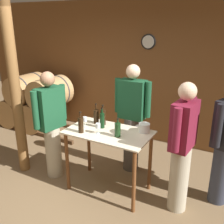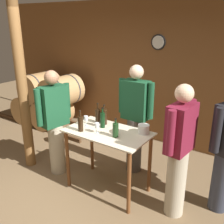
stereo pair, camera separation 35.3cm
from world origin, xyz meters
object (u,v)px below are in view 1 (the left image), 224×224
(wine_glass_near_left, at_px, (85,120))
(person_host, at_px, (51,124))
(wooden_post, at_px, (15,90))
(wine_bottle_right, at_px, (102,120))
(wine_bottle_far_right, at_px, (118,129))
(ice_bucket, at_px, (144,128))
(wine_glass_near_center, at_px, (98,126))
(wine_bottle_center, at_px, (103,117))
(person_visitor_with_scarf, at_px, (182,147))
(wine_bottle_left, at_px, (96,116))
(person_visitor_near_door, at_px, (132,117))
(wine_bottle_far_left, at_px, (81,124))

(wine_glass_near_left, distance_m, person_host, 0.58)
(wooden_post, relative_size, wine_bottle_right, 9.12)
(wooden_post, distance_m, person_host, 0.74)
(wooden_post, bearing_deg, wine_bottle_far_right, 4.20)
(ice_bucket, bearing_deg, wine_glass_near_center, -146.69)
(wine_bottle_far_right, xyz_separation_m, ice_bucket, (0.25, 0.30, -0.04))
(wine_glass_near_center, height_order, ice_bucket, wine_glass_near_center)
(wine_bottle_center, bearing_deg, person_visitor_with_scarf, -5.84)
(wine_bottle_left, distance_m, person_visitor_with_scarf, 1.30)
(wine_bottle_right, bearing_deg, person_visitor_near_door, 71.76)
(wine_bottle_left, relative_size, ice_bucket, 2.04)
(wine_bottle_far_right, relative_size, person_visitor_with_scarf, 0.15)
(wine_bottle_left, bearing_deg, wine_glass_near_center, -54.27)
(wine_bottle_left, height_order, wine_bottle_center, wine_bottle_left)
(wine_glass_near_left, bearing_deg, wine_bottle_far_left, -72.11)
(wine_bottle_center, xyz_separation_m, wine_glass_near_left, (-0.17, -0.20, -0.01))
(wine_bottle_far_right, bearing_deg, wooden_post, -175.80)
(wine_bottle_far_left, distance_m, person_visitor_near_door, 0.93)
(wine_glass_near_left, xyz_separation_m, wine_glass_near_center, (0.28, -0.11, -0.00))
(wine_bottle_right, height_order, wine_bottle_far_right, wine_bottle_right)
(wine_glass_near_left, bearing_deg, wine_glass_near_center, -20.77)
(wine_bottle_right, height_order, person_host, person_host)
(wine_bottle_left, bearing_deg, wooden_post, -162.08)
(wine_bottle_far_left, distance_m, person_host, 0.64)
(wine_glass_near_left, height_order, person_visitor_with_scarf, person_visitor_with_scarf)
(wooden_post, distance_m, person_visitor_near_door, 1.80)
(person_visitor_with_scarf, bearing_deg, wooden_post, -173.79)
(wine_bottle_center, bearing_deg, wine_glass_near_center, -70.98)
(wooden_post, distance_m, wine_bottle_far_left, 1.21)
(wine_bottle_far_right, xyz_separation_m, person_host, (-1.11, -0.01, -0.13))
(wine_glass_near_left, height_order, person_visitor_near_door, person_visitor_near_door)
(wine_bottle_far_right, xyz_separation_m, wine_glass_near_center, (-0.27, -0.04, 0.01))
(wine_bottle_far_left, relative_size, wine_glass_near_center, 2.07)
(ice_bucket, height_order, person_visitor_with_scarf, person_visitor_with_scarf)
(wine_bottle_center, height_order, wine_bottle_far_right, wine_bottle_center)
(wine_bottle_far_left, xyz_separation_m, person_visitor_with_scarf, (1.29, 0.26, -0.13))
(person_visitor_with_scarf, bearing_deg, wine_glass_near_center, -170.24)
(wooden_post, xyz_separation_m, wine_bottle_left, (1.17, 0.38, -0.33))
(wine_bottle_center, relative_size, ice_bucket, 2.00)
(wine_bottle_center, xyz_separation_m, person_host, (-0.73, -0.28, -0.15))
(wine_glass_near_center, bearing_deg, person_visitor_with_scarf, 9.76)
(wine_bottle_far_right, distance_m, wine_glass_near_left, 0.55)
(person_host, bearing_deg, ice_bucket, 13.00)
(wine_bottle_far_left, bearing_deg, wine_glass_near_center, 19.38)
(person_host, height_order, person_visitor_with_scarf, person_visitor_with_scarf)
(person_host, bearing_deg, wine_bottle_left, 23.35)
(wine_bottle_far_left, height_order, person_visitor_with_scarf, person_visitor_with_scarf)
(wine_bottle_right, bearing_deg, wooden_post, -168.29)
(wooden_post, height_order, person_visitor_near_door, wooden_post)
(wine_bottle_far_right, bearing_deg, wine_bottle_right, 154.40)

